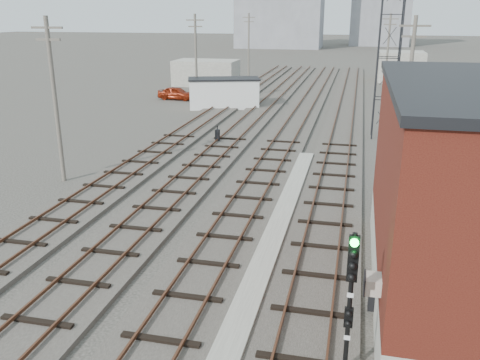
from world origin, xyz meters
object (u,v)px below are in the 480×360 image
(switch_stand, at_px, (217,136))
(car_silver, at_px, (211,87))
(site_trailer, at_px, (224,93))
(car_grey, at_px, (222,87))
(signal_mast, at_px, (350,296))
(car_red, at_px, (177,93))

(switch_stand, height_order, car_silver, car_silver)
(site_trailer, relative_size, car_grey, 1.52)
(switch_stand, bearing_deg, signal_mast, -58.24)
(signal_mast, bearing_deg, car_grey, 108.74)
(signal_mast, height_order, car_silver, signal_mast)
(car_red, relative_size, car_silver, 0.87)
(car_silver, distance_m, car_grey, 1.29)
(car_red, xyz_separation_m, car_silver, (2.52, 4.98, 0.08))
(switch_stand, height_order, site_trailer, site_trailer)
(signal_mast, xyz_separation_m, car_silver, (-17.01, 46.16, -1.67))
(switch_stand, distance_m, site_trailer, 14.63)
(site_trailer, bearing_deg, signal_mast, -88.45)
(signal_mast, relative_size, car_red, 1.01)
(car_red, bearing_deg, site_trailer, -114.42)
(car_silver, height_order, car_grey, car_silver)
(signal_mast, xyz_separation_m, car_grey, (-15.85, 46.73, -1.73))
(car_red, relative_size, car_grey, 0.82)
(site_trailer, bearing_deg, car_red, 132.66)
(car_silver, bearing_deg, switch_stand, 171.42)
(car_red, height_order, car_silver, car_silver)
(car_red, bearing_deg, switch_stand, -146.62)
(site_trailer, relative_size, car_red, 1.85)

